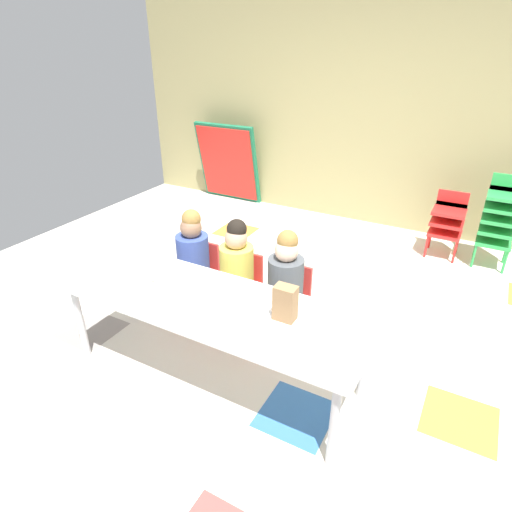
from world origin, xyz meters
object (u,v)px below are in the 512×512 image
Objects in this scene: paper_bag_brown at (285,303)px; seated_child_middle_seat at (237,265)px; kid_chair_red_stack at (448,220)px; paper_plate_near_edge at (154,284)px; seated_child_far_right at (286,278)px; donut_powdered_on_plate at (153,282)px; craft_table at (212,307)px; paper_plate_center_table at (215,295)px; seated_child_near_camera at (194,253)px; kid_chair_green_stack at (500,217)px; folded_activity_table at (228,163)px.

seated_child_middle_seat is at bearing 140.73° from paper_bag_brown.
paper_plate_near_edge is at bearing -119.37° from kid_chair_red_stack.
seated_child_middle_seat is 0.41m from seated_child_far_right.
donut_powdered_on_plate is at bearing -175.44° from paper_bag_brown.
craft_table is 0.08m from paper_plate_center_table.
seated_child_near_camera reaches higher than kid_chair_green_stack.
kid_chair_red_stack is 3.78× the size of paper_plate_near_edge.
seated_child_far_right is 0.84× the size of folded_activity_table.
craft_table is at bearing -45.54° from seated_child_near_camera.
seated_child_near_camera is at bearing 153.40° from paper_bag_brown.
kid_chair_green_stack is (1.73, 2.17, -0.04)m from seated_child_middle_seat.
seated_child_far_right reaches higher than paper_plate_near_edge.
paper_plate_center_table is at bearing -43.09° from seated_child_near_camera.
kid_chair_green_stack is 0.85× the size of folded_activity_table.
seated_child_near_camera is 1.35× the size of kid_chair_red_stack.
seated_child_near_camera reaches higher than paper_plate_center_table.
donut_powdered_on_plate reaches higher than craft_table.
paper_bag_brown is at bearing -52.78° from folded_activity_table.
folded_activity_table is (-3.39, 0.35, 0.02)m from kid_chair_green_stack.
seated_child_middle_seat is 1.00× the size of seated_child_far_right.
paper_bag_brown is (-1.08, -2.70, 0.20)m from kid_chair_green_stack.
seated_child_far_right reaches higher than craft_table.
seated_child_near_camera reaches higher than paper_plate_near_edge.
paper_plate_center_table is at bearing 10.76° from donut_powdered_on_plate.
craft_table is 11.39× the size of paper_plate_center_table.
paper_plate_center_table is (-0.26, -0.52, 0.06)m from seated_child_far_right.
seated_child_middle_seat reaches higher than craft_table.
paper_plate_near_edge is (-0.45, -0.03, 0.05)m from craft_table.
folded_activity_table reaches higher than seated_child_far_right.
donut_powdered_on_plate is (-1.56, -2.77, 0.24)m from kid_chair_red_stack.
craft_table is 2.96m from kid_chair_red_stack.
paper_plate_near_edge is at bearing -79.05° from seated_child_near_camera.
seated_child_near_camera is 1.00× the size of kid_chair_green_stack.
seated_child_far_right is 1.00× the size of kid_chair_green_stack.
seated_child_far_right is 5.10× the size of paper_plate_near_edge.
kid_chair_green_stack is at bearing 59.57° from paper_plate_center_table.
folded_activity_table is at bearing 120.49° from craft_table.
seated_child_far_right is 0.59m from paper_plate_center_table.
kid_chair_red_stack is (0.86, 2.16, -0.16)m from seated_child_far_right.
craft_table is 2.23× the size of seated_child_near_camera.
paper_plate_near_edge reaches higher than craft_table.
seated_child_far_right is 0.93m from donut_powdered_on_plate.
folded_activity_table is (-1.67, 2.52, -0.02)m from seated_child_middle_seat.
paper_plate_center_table is (0.15, -0.52, 0.06)m from seated_child_middle_seat.
folded_activity_table is at bearing 113.75° from donut_powdered_on_plate.
kid_chair_red_stack is at bearing 52.26° from seated_child_near_camera.
seated_child_middle_seat is at bearing -120.31° from kid_chair_red_stack.
kid_chair_green_stack is at bearing 53.93° from paper_plate_near_edge.
craft_table is 1.89× the size of folded_activity_table.
kid_chair_green_stack reaches higher than paper_bag_brown.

